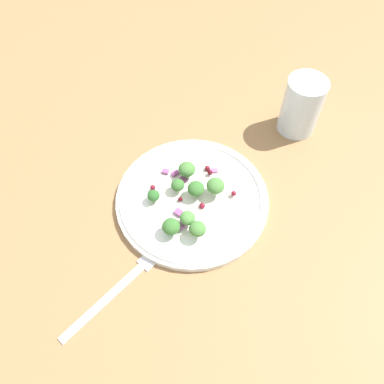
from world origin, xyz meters
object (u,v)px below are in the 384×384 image
(broccoli_floret_1, at_px, (178,185))
(broccoli_floret_0, at_px, (215,186))
(broccoli_floret_2, at_px, (187,170))
(fork, at_px, (119,287))
(plate, at_px, (192,198))
(water_glass, at_px, (301,106))

(broccoli_floret_1, bearing_deg, broccoli_floret_0, -118.16)
(broccoli_floret_2, xyz_separation_m, fork, (-0.14, 0.16, -0.03))
(broccoli_floret_2, bearing_deg, plate, 169.51)
(broccoli_floret_1, bearing_deg, broccoli_floret_2, -48.52)
(water_glass, bearing_deg, broccoli_floret_1, 103.19)
(plate, relative_size, broccoli_floret_1, 11.31)
(plate, distance_m, broccoli_floret_1, 0.03)
(plate, height_order, broccoli_floret_0, broccoli_floret_0)
(fork, bearing_deg, broccoli_floret_2, -49.09)
(broccoli_floret_0, height_order, water_glass, water_glass)
(plate, xyz_separation_m, broccoli_floret_2, (0.04, -0.01, 0.02))
(plate, relative_size, fork, 1.44)
(broccoli_floret_0, distance_m, fork, 0.22)
(broccoli_floret_2, bearing_deg, fork, 130.91)
(broccoli_floret_0, xyz_separation_m, water_glass, (0.09, -0.21, 0.02))
(broccoli_floret_1, bearing_deg, water_glass, -76.81)
(water_glass, bearing_deg, plate, 108.29)
(plate, distance_m, fork, 0.19)
(broccoli_floret_1, xyz_separation_m, fork, (-0.12, 0.14, -0.03))
(broccoli_floret_1, relative_size, fork, 0.13)
(broccoli_floret_1, xyz_separation_m, broccoli_floret_2, (0.02, -0.03, 0.00))
(water_glass, bearing_deg, broccoli_floret_0, 113.46)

